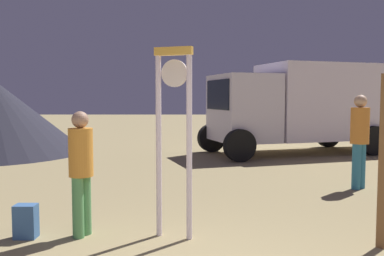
# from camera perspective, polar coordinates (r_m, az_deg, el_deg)

# --- Properties ---
(standing_clock) EXTENTS (0.49, 0.24, 2.38)m
(standing_clock) POSITION_cam_1_polar(r_m,az_deg,el_deg) (5.17, -2.55, 0.49)
(standing_clock) COLOR white
(standing_clock) RESTS_ON ground_plane
(person_near_clock) EXTENTS (0.30, 0.30, 1.59)m
(person_near_clock) POSITION_cam_1_polar(r_m,az_deg,el_deg) (5.45, -15.00, -5.17)
(person_near_clock) COLOR #529657
(person_near_clock) RESTS_ON ground_plane
(backpack) EXTENTS (0.27, 0.23, 0.42)m
(backpack) POSITION_cam_1_polar(r_m,az_deg,el_deg) (5.74, -21.80, -11.80)
(backpack) COLOR #3C669C
(backpack) RESTS_ON ground_plane
(person_distant) EXTENTS (0.35, 0.35, 1.81)m
(person_distant) POSITION_cam_1_polar(r_m,az_deg,el_deg) (8.60, 21.91, -1.10)
(person_distant) COLOR teal
(person_distant) RESTS_ON ground_plane
(box_truck_near) EXTENTS (6.71, 4.13, 2.80)m
(box_truck_near) POSITION_cam_1_polar(r_m,az_deg,el_deg) (13.78, 15.83, 3.18)
(box_truck_near) COLOR white
(box_truck_near) RESTS_ON ground_plane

